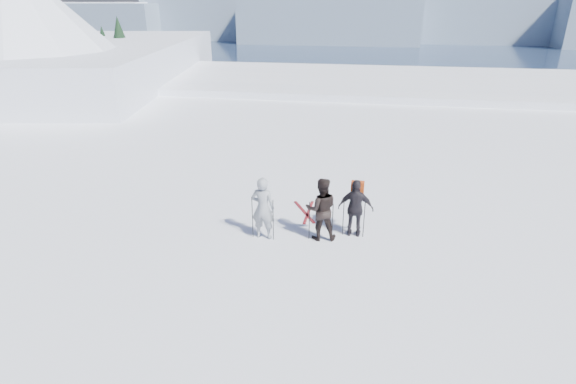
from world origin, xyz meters
name	(u,v)px	position (x,y,z in m)	size (l,w,h in m)	color
lake_basin	(363,158)	(0.00, 30.00, -6.50)	(820.00, 820.00, 71.62)	white
far_mountain_range	(406,16)	(29.60, 454.78, -7.19)	(770.00, 110.00, 53.00)	slate
near_ridge	(79,114)	(-26.56, 29.34, -3.48)	(31.37, 35.68, 25.62)	white
skier_grey	(263,208)	(-2.57, 2.95, 0.93)	(0.68, 0.44, 1.85)	gray
skier_dark	(321,209)	(-0.94, 3.18, 0.92)	(0.90, 0.70, 1.85)	black
skier_pack	(356,208)	(0.01, 3.54, 0.86)	(1.01, 0.42, 1.72)	black
backpack	(359,168)	(0.02, 3.79, 1.99)	(0.37, 0.21, 0.53)	#B83D11
ski_poles	(312,219)	(-1.19, 3.15, 0.61)	(3.16, 0.67, 1.27)	black
skis_loose	(306,212)	(-1.58, 4.80, 0.01)	(0.91, 1.70, 0.03)	black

